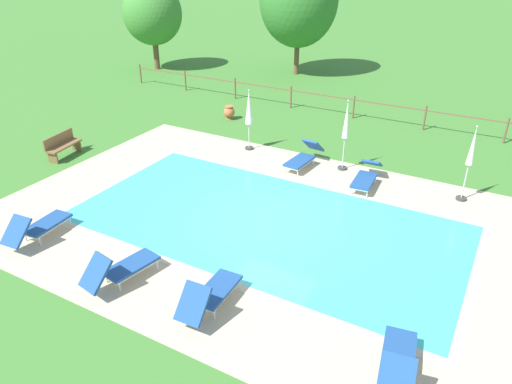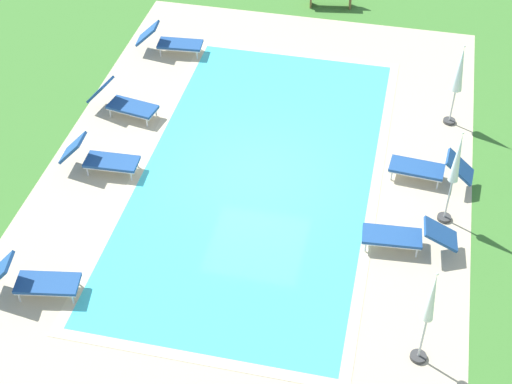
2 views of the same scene
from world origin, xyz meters
TOP-DOWN VIEW (x-y plane):
  - ground_plane at (0.00, 0.00)m, footprint 160.00×160.00m
  - pool_deck_paving at (0.00, 0.00)m, footprint 15.70×10.28m
  - swimming_pool_water at (0.00, 0.00)m, footprint 10.94×5.51m
  - pool_coping_rim at (0.00, 0.00)m, footprint 11.42×5.99m
  - sun_lounger_north_near_steps at (4.70, -3.67)m, footprint 0.91×1.97m
  - sun_lounger_north_mid at (0.68, -3.76)m, footprint 0.69×1.93m
  - sun_lounger_north_far at (1.74, 3.69)m, footprint 0.75×2.09m
  - sun_lounger_north_end at (-1.64, -4.01)m, footprint 0.92×1.97m
  - sun_lounger_south_near_corner at (-0.67, 4.06)m, footprint 0.76×2.02m
  - sun_lounger_south_mid at (-4.90, -3.70)m, footprint 0.76×1.98m
  - patio_umbrella_closed_row_west at (4.65, 4.18)m, footprint 0.32×0.32m
  - patio_umbrella_closed_row_mid_west at (-3.16, 4.51)m, footprint 0.32×0.32m
  - patio_umbrella_closed_row_centre at (0.63, 4.52)m, footprint 0.32×0.32m

SIDE VIEW (x-z plane):
  - ground_plane at x=0.00m, z-range 0.00..0.00m
  - pool_deck_paving at x=0.00m, z-range 0.00..0.01m
  - swimming_pool_water at x=0.00m, z-range 0.00..0.01m
  - pool_coping_rim at x=0.00m, z-range 0.01..0.01m
  - sun_lounger_north_far at x=1.74m, z-range -0.02..0.73m
  - sun_lounger_south_near_corner at x=-0.67m, z-range -0.06..0.81m
  - sun_lounger_south_mid at x=-4.90m, z-range -0.07..0.84m
  - sun_lounger_north_mid at x=0.68m, z-range -0.09..0.86m
  - sun_lounger_north_near_steps at x=4.70m, z-range -0.09..0.87m
  - sun_lounger_north_end at x=-1.64m, z-range -0.09..0.87m
  - patio_umbrella_closed_row_west at x=4.65m, z-range 0.29..2.72m
  - patio_umbrella_closed_row_mid_west at x=-3.16m, z-range 0.36..2.70m
  - patio_umbrella_closed_row_centre at x=0.63m, z-range 0.33..2.84m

